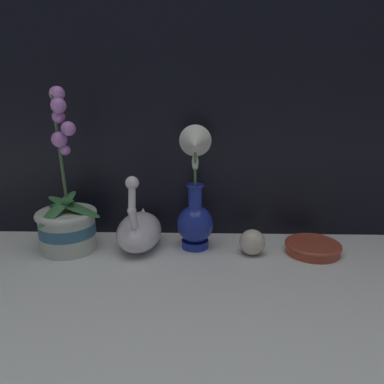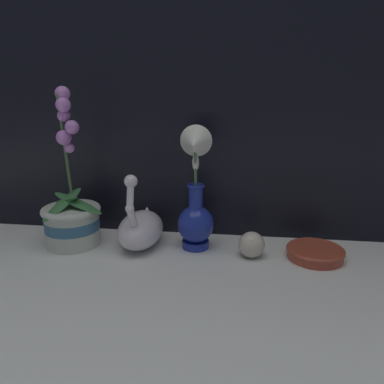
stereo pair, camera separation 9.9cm
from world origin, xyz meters
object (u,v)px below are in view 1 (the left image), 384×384
at_px(glass_sphere, 252,242).
at_px(amber_dish, 313,247).
at_px(orchid_potted_plant, 67,220).
at_px(blue_vase, 196,203).
at_px(swan_figurine, 139,229).

xyz_separation_m(glass_sphere, amber_dish, (0.17, 0.01, -0.02)).
distance_m(orchid_potted_plant, blue_vase, 0.35).
height_order(blue_vase, glass_sphere, blue_vase).
relative_size(orchid_potted_plant, glass_sphere, 6.30).
xyz_separation_m(swan_figurine, blue_vase, (0.16, -0.00, 0.08)).
relative_size(blue_vase, amber_dish, 2.28).
bearing_deg(orchid_potted_plant, glass_sphere, -2.18).
relative_size(orchid_potted_plant, swan_figurine, 1.96).
xyz_separation_m(swan_figurine, glass_sphere, (0.31, -0.04, -0.02)).
relative_size(orchid_potted_plant, blue_vase, 1.28).
distance_m(orchid_potted_plant, amber_dish, 0.67).
bearing_deg(amber_dish, orchid_potted_plant, 179.54).
bearing_deg(blue_vase, glass_sphere, -13.39).
height_order(orchid_potted_plant, swan_figurine, orchid_potted_plant).
xyz_separation_m(blue_vase, glass_sphere, (0.15, -0.04, -0.10)).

